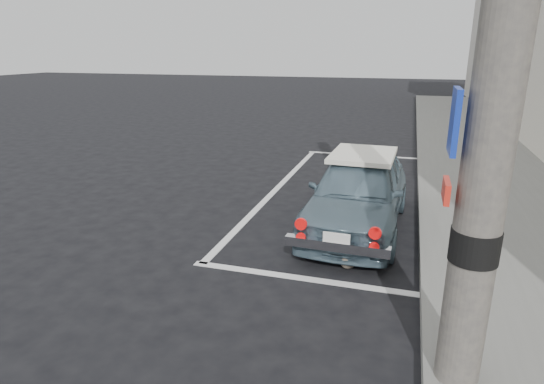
{
  "coord_description": "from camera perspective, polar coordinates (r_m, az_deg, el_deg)",
  "views": [
    {
      "loc": [
        1.51,
        -5.35,
        2.68
      ],
      "look_at": [
        -0.25,
        0.48,
        0.75
      ],
      "focal_mm": 30.0,
      "sensor_mm": 36.0,
      "label": 1
    }
  ],
  "objects": [
    {
      "name": "retro_coupe",
      "position": [
        7.08,
        10.74,
        0.03
      ],
      "size": [
        1.48,
        3.44,
        1.15
      ],
      "rotation": [
        0.0,
        0.0,
        -0.04
      ],
      "color": "slate",
      "rests_on": "ground"
    },
    {
      "name": "pline_side",
      "position": [
        9.09,
        0.64,
        0.47
      ],
      "size": [
        0.12,
        7.0,
        0.01
      ],
      "primitive_type": "cube",
      "color": "silver",
      "rests_on": "ground"
    },
    {
      "name": "pline_rear",
      "position": [
        5.63,
        4.51,
        -10.83
      ],
      "size": [
        3.0,
        0.12,
        0.01
      ],
      "primitive_type": "cube",
      "color": "silver",
      "rests_on": "ground"
    },
    {
      "name": "building_far",
      "position": [
        25.85,
        29.13,
        18.42
      ],
      "size": [
        3.5,
        10.0,
        8.0
      ],
      "primitive_type": "cube",
      "color": "#B4ADA3",
      "rests_on": "ground"
    },
    {
      "name": "ground",
      "position": [
        6.17,
        0.94,
        -8.14
      ],
      "size": [
        80.0,
        80.0,
        0.0
      ],
      "primitive_type": "plane",
      "color": "black",
      "rests_on": "ground"
    },
    {
      "name": "sidewalk",
      "position": [
        7.98,
        28.0,
        -3.61
      ],
      "size": [
        2.8,
        40.0,
        0.15
      ],
      "primitive_type": "cube",
      "color": "slate",
      "rests_on": "ground"
    },
    {
      "name": "cat",
      "position": [
        5.92,
        9.55,
        -8.48
      ],
      "size": [
        0.25,
        0.41,
        0.23
      ],
      "rotation": [
        0.0,
        0.0,
        -0.25
      ],
      "color": "#66584D",
      "rests_on": "ground"
    },
    {
      "name": "pline_front",
      "position": [
        12.19,
        11.63,
        4.53
      ],
      "size": [
        3.0,
        0.12,
        0.01
      ],
      "primitive_type": "cube",
      "color": "silver",
      "rests_on": "ground"
    }
  ]
}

